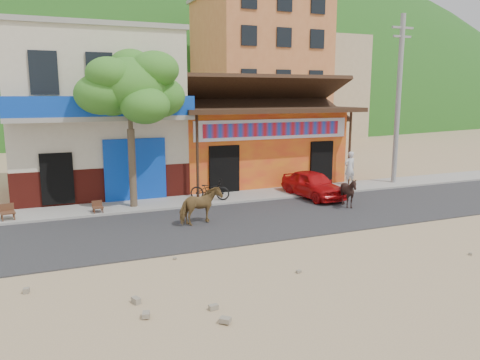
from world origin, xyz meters
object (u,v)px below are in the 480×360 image
object	(u,v)px
utility_pole	(398,100)
cafe_chair_right	(97,202)
cow_tan	(201,206)
cafe_chair_left	(7,206)
tree	(131,129)
red_car	(313,184)
cow_dark	(349,192)
scooter	(210,190)
pedestrian	(350,168)

from	to	relation	value
utility_pole	cafe_chair_right	bearing A→B (deg)	-177.18
cow_tan	cafe_chair_left	world-z (taller)	cow_tan
tree	cafe_chair_left	size ratio (longest dim) A/B	5.99
red_car	cafe_chair_left	size ratio (longest dim) A/B	3.38
cafe_chair_right	cow_dark	bearing A→B (deg)	-19.57
tree	utility_pole	distance (m)	12.84
scooter	pedestrian	bearing A→B (deg)	-56.80
tree	cow_dark	size ratio (longest dim) A/B	4.99
utility_pole	scooter	size ratio (longest dim) A/B	4.91
tree	cow_dark	xyz separation A→B (m)	(7.82, -3.06, -2.48)
utility_pole	scooter	bearing A→B (deg)	-178.37
utility_pole	pedestrian	xyz separation A→B (m)	(-2.40, 0.33, -3.20)
utility_pole	scooter	world-z (taller)	utility_pole
cow_dark	pedestrian	world-z (taller)	pedestrian
utility_pole	cafe_chair_left	xyz separation A→B (m)	(-17.20, -0.53, -3.50)
tree	utility_pole	xyz separation A→B (m)	(12.80, 0.20, 1.00)
tree	pedestrian	world-z (taller)	tree
cow_dark	pedestrian	xyz separation A→B (m)	(2.58, 3.58, 0.28)
cow_dark	cafe_chair_right	size ratio (longest dim) A/B	1.52
pedestrian	utility_pole	bearing A→B (deg)	169.80
utility_pole	cafe_chair_left	distance (m)	17.56
tree	red_car	xyz separation A→B (m)	(7.45, -1.00, -2.50)
utility_pole	cow_tan	size ratio (longest dim) A/B	5.38
red_car	pedestrian	xyz separation A→B (m)	(2.95, 1.53, 0.30)
red_car	scooter	world-z (taller)	red_car
cafe_chair_left	cafe_chair_right	distance (m)	3.01
pedestrian	red_car	bearing A→B (deg)	24.89
cafe_chair_left	tree	bearing A→B (deg)	-5.20
cow_dark	scooter	distance (m)	5.58
tree	scooter	xyz separation A→B (m)	(3.10, -0.08, -2.57)
scooter	cafe_chair_right	bearing A→B (deg)	123.86
utility_pole	cafe_chair_left	size ratio (longest dim) A/B	7.99
pedestrian	cafe_chair_right	size ratio (longest dim) A/B	2.03
utility_pole	scooter	xyz separation A→B (m)	(-9.70, -0.28, -3.57)
red_car	cafe_chair_left	xyz separation A→B (m)	(-11.85, 0.67, 0.00)
utility_pole	cow_tan	world-z (taller)	utility_pole
cafe_chair_left	cafe_chair_right	bearing A→B (deg)	-12.71
cow_dark	cafe_chair_left	bearing A→B (deg)	-136.62
scooter	cafe_chair_left	bearing A→B (deg)	120.45
cafe_chair_right	cow_tan	bearing A→B (deg)	-44.24
cow_tan	tree	bearing A→B (deg)	10.81
utility_pole	cow_tan	distance (m)	12.07
utility_pole	cafe_chair_left	world-z (taller)	utility_pole
tree	cow_tan	xyz separation A→B (m)	(1.73, -3.14, -2.45)
tree	scooter	size ratio (longest dim) A/B	3.69
cow_tan	pedestrian	bearing A→B (deg)	-85.08
cow_tan	red_car	distance (m)	6.11
scooter	cafe_chair_right	world-z (taller)	scooter
cafe_chair_right	tree	bearing A→B (deg)	15.58
red_car	scooter	distance (m)	4.44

